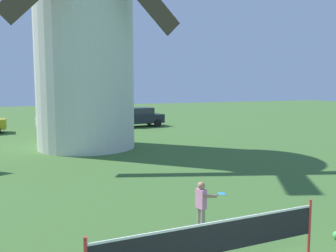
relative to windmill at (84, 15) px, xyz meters
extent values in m
cylinder|color=silver|center=(0.00, 0.02, -1.61)|extent=(5.14, 5.14, 10.86)
cylinder|color=red|center=(1.69, -14.29, -6.49)|extent=(0.06, 0.06, 1.10)
cube|color=black|center=(-0.54, -14.29, -6.37)|extent=(4.42, 0.01, 0.55)
cube|color=white|center=(-0.54, -14.29, -6.07)|extent=(4.42, 0.02, 0.04)
cylinder|color=#9E937F|center=(0.23, -12.35, -6.78)|extent=(0.10, 0.10, 0.52)
cylinder|color=#9E937F|center=(0.26, -12.49, -6.78)|extent=(0.10, 0.10, 0.52)
cube|color=pink|center=(0.24, -12.42, -6.29)|extent=(0.18, 0.28, 0.46)
sphere|color=tan|center=(0.24, -12.42, -5.98)|extent=(0.17, 0.17, 0.17)
cylinder|color=tan|center=(0.21, -12.26, -6.31)|extent=(0.07, 0.07, 0.35)
cylinder|color=tan|center=(0.42, -12.53, -6.22)|extent=(0.36, 0.14, 0.13)
cylinder|color=#338CCC|center=(0.56, -12.51, -6.22)|extent=(0.22, 0.06, 0.04)
ellipsoid|color=#338CCC|center=(0.78, -12.46, -6.22)|extent=(0.22, 0.27, 0.03)
cube|color=silver|center=(0.08, 8.68, -6.39)|extent=(4.33, 1.76, 0.70)
cube|color=#2D333D|center=(0.08, 8.68, -5.76)|extent=(2.43, 1.53, 0.56)
cylinder|color=black|center=(1.53, 9.55, -6.74)|extent=(0.60, 0.19, 0.60)
cylinder|color=black|center=(1.56, 7.85, -6.74)|extent=(0.60, 0.19, 0.60)
cylinder|color=black|center=(-1.39, 9.51, -6.74)|extent=(0.60, 0.19, 0.60)
cylinder|color=black|center=(-1.37, 7.81, -6.74)|extent=(0.60, 0.19, 0.60)
cube|color=#1E232D|center=(5.81, 8.47, -6.39)|extent=(4.20, 2.03, 0.70)
cube|color=#2D333D|center=(5.81, 8.47, -5.76)|extent=(2.40, 1.68, 0.56)
cylinder|color=black|center=(7.12, 9.44, -6.74)|extent=(0.61, 0.23, 0.60)
cylinder|color=black|center=(7.26, 7.74, -6.74)|extent=(0.61, 0.23, 0.60)
cylinder|color=black|center=(4.36, 9.21, -6.74)|extent=(0.61, 0.23, 0.60)
cylinder|color=black|center=(4.50, 7.51, -6.74)|extent=(0.61, 0.23, 0.60)
camera|label=1|loc=(-3.69, -19.54, -3.68)|focal=38.53mm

